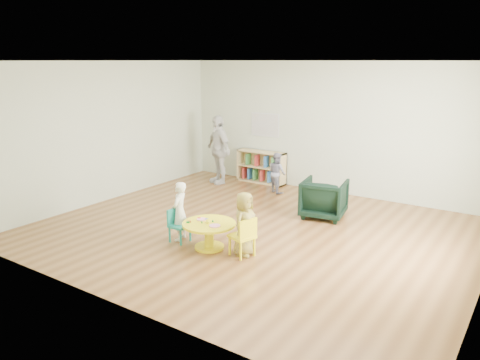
{
  "coord_description": "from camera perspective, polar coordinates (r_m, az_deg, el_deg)",
  "views": [
    {
      "loc": [
        3.97,
        -6.33,
        2.81
      ],
      "look_at": [
        -0.09,
        -0.3,
        0.94
      ],
      "focal_mm": 35.0,
      "sensor_mm": 36.0,
      "label": 1
    }
  ],
  "objects": [
    {
      "name": "activity_table",
      "position": [
        7.19,
        -3.79,
        -6.17
      ],
      "size": [
        0.82,
        0.82,
        0.45
      ],
      "rotation": [
        0.0,
        0.0,
        -0.28
      ],
      "color": "#FFEF15",
      "rests_on": "ground"
    },
    {
      "name": "alphabet_poster",
      "position": [
        10.95,
        3.08,
        6.74
      ],
      "size": [
        0.74,
        0.01,
        0.54
      ],
      "color": "silver",
      "rests_on": "ground"
    },
    {
      "name": "kid_chair_left",
      "position": [
        7.51,
        -7.6,
        -5.34
      ],
      "size": [
        0.29,
        0.29,
        0.53
      ],
      "rotation": [
        0.0,
        0.0,
        -1.56
      ],
      "color": "teal",
      "rests_on": "ground"
    },
    {
      "name": "child_left",
      "position": [
        7.51,
        -7.37,
        -3.8
      ],
      "size": [
        0.32,
        0.4,
        0.96
      ],
      "primitive_type": "imported",
      "rotation": [
        0.0,
        0.0,
        -1.27
      ],
      "color": "white",
      "rests_on": "ground"
    },
    {
      "name": "kid_chair_right",
      "position": [
        6.87,
        0.47,
        -6.82
      ],
      "size": [
        0.4,
        0.4,
        0.6
      ],
      "rotation": [
        0.0,
        0.0,
        1.27
      ],
      "color": "#FFEF15",
      "rests_on": "ground"
    },
    {
      "name": "room",
      "position": [
        7.53,
        1.97,
        7.41
      ],
      "size": [
        7.1,
        7.0,
        2.8
      ],
      "color": "brown",
      "rests_on": "ground"
    },
    {
      "name": "armchair",
      "position": [
        8.69,
        10.2,
        -2.24
      ],
      "size": [
        0.88,
        0.9,
        0.71
      ],
      "primitive_type": "imported",
      "rotation": [
        0.0,
        0.0,
        3.32
      ],
      "color": "black",
      "rests_on": "ground"
    },
    {
      "name": "toddler",
      "position": [
        10.16,
        4.54,
        0.9
      ],
      "size": [
        0.54,
        0.5,
        0.89
      ],
      "primitive_type": "imported",
      "rotation": [
        0.0,
        0.0,
        2.67
      ],
      "color": "#1A1C43",
      "rests_on": "ground"
    },
    {
      "name": "child_right",
      "position": [
        6.88,
        0.52,
        -5.36
      ],
      "size": [
        0.35,
        0.5,
        0.96
      ],
      "primitive_type": "imported",
      "rotation": [
        0.0,
        0.0,
        1.66
      ],
      "color": "yellow",
      "rests_on": "ground"
    },
    {
      "name": "bookshelf",
      "position": [
        11.03,
        2.62,
        1.6
      ],
      "size": [
        1.2,
        0.3,
        0.75
      ],
      "color": "tan",
      "rests_on": "ground"
    },
    {
      "name": "adult_caretaker",
      "position": [
        10.88,
        -2.66,
        3.74
      ],
      "size": [
        1.01,
        0.74,
        1.59
      ],
      "primitive_type": "imported",
      "rotation": [
        0.0,
        0.0,
        -0.43
      ],
      "color": "silver",
      "rests_on": "ground"
    }
  ]
}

